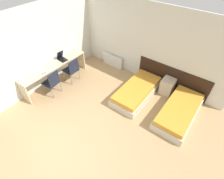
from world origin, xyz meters
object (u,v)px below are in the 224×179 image
at_px(laptop, 62,58).
at_px(bed_near_window, 137,91).
at_px(chair_near_laptop, 72,69).
at_px(nightstand, 167,86).
at_px(bed_near_door, 179,112).
at_px(chair_near_notebook, 52,82).

bearing_deg(laptop, bed_near_window, 20.01).
height_order(bed_near_window, laptop, laptop).
height_order(chair_near_laptop, laptop, laptop).
relative_size(nightstand, chair_near_laptop, 0.60).
bearing_deg(laptop, nightstand, 28.12).
height_order(bed_near_door, chair_near_notebook, chair_near_notebook).
bearing_deg(bed_near_window, laptop, -164.31).
bearing_deg(nightstand, chair_near_notebook, -142.10).
distance_m(bed_near_window, bed_near_door, 1.46).
distance_m(chair_near_laptop, laptop, 0.52).
height_order(bed_near_window, bed_near_door, same).
bearing_deg(nightstand, laptop, -156.19).
distance_m(bed_near_window, chair_near_notebook, 2.81).
bearing_deg(bed_near_window, chair_near_notebook, -145.10).
bearing_deg(laptop, chair_near_laptop, 8.25).
xyz_separation_m(chair_near_notebook, laptop, (-0.40, 0.84, 0.32)).
distance_m(bed_near_door, chair_near_notebook, 4.09).
relative_size(bed_near_window, laptop, 5.46).
bearing_deg(chair_near_notebook, laptop, 110.61).
xyz_separation_m(bed_near_window, chair_near_notebook, (-2.29, -1.60, 0.33)).
bearing_deg(chair_near_laptop, laptop, -174.57).
xyz_separation_m(bed_near_door, chair_near_laptop, (-3.75, -0.73, 0.33)).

